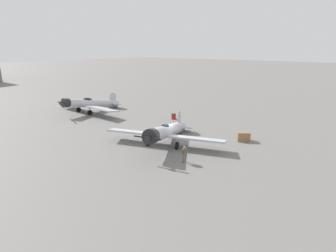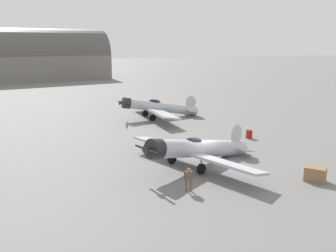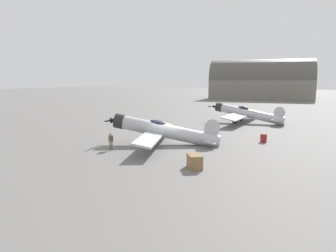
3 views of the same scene
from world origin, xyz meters
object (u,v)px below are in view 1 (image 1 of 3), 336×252
airplane_foreground (166,132)px  airplane_mid_apron (90,104)px  ground_crew_mechanic (184,153)px  equipment_crate (243,136)px  fuel_drum (174,116)px

airplane_foreground → airplane_mid_apron: size_ratio=0.92×
ground_crew_mechanic → equipment_crate: bearing=-87.0°
airplane_foreground → ground_crew_mechanic: size_ratio=7.96×
airplane_mid_apron → ground_crew_mechanic: (-5.69, -23.19, -0.48)m
airplane_foreground → equipment_crate: 8.60m
airplane_mid_apron → ground_crew_mechanic: bearing=75.1°
fuel_drum → airplane_foreground: bearing=-144.8°
ground_crew_mechanic → equipment_crate: (8.92, -1.40, -0.45)m
ground_crew_mechanic → airplane_foreground: bearing=-19.3°
airplane_foreground → airplane_mid_apron: 18.92m
equipment_crate → fuel_drum: equipment_crate is taller
airplane_foreground → ground_crew_mechanic: 5.27m
airplane_foreground → fuel_drum: bearing=-166.7°
ground_crew_mechanic → fuel_drum: bearing=-34.9°
airplane_foreground → equipment_crate: (6.20, -5.90, -0.83)m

